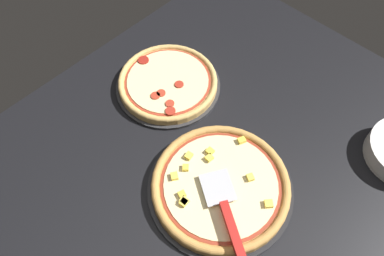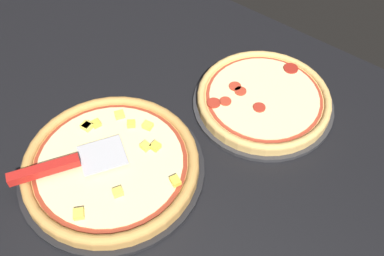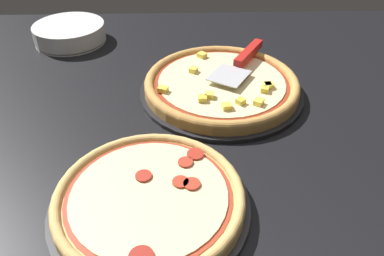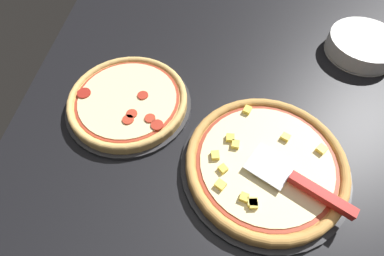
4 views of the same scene
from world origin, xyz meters
TOP-DOWN VIEW (x-y plane):
  - ground_plane at (0.00, 0.00)cm, footprint 153.41×122.42cm
  - pizza_pan_front at (0.08, -6.00)cm, footprint 40.47×40.47cm
  - pizza_front at (0.08, -5.98)cm, footprint 38.04×38.04cm
  - pizza_pan_back at (15.58, 30.65)cm, footprint 34.40×34.40cm
  - pizza_back at (15.56, 30.64)cm, footprint 32.33×32.33cm
  - serving_spatula at (-6.66, -14.36)cm, footprint 16.93×23.33cm

SIDE VIEW (x-z plane):
  - ground_plane at x=0.00cm, z-range -3.60..0.00cm
  - pizza_pan_front at x=0.08cm, z-range 0.00..1.00cm
  - pizza_pan_back at x=15.58cm, z-range 0.00..1.00cm
  - pizza_back at x=15.56cm, z-range 1.09..3.98cm
  - pizza_front at x=0.08cm, z-range 0.83..4.40cm
  - serving_spatula at x=-6.66cm, z-range 4.38..6.38cm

